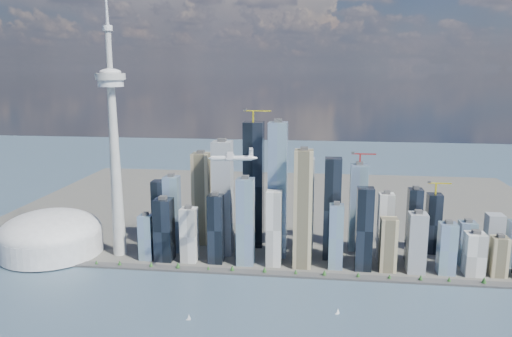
# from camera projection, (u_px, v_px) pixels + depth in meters

# --- Properties ---
(seawall) EXTENTS (1100.00, 22.00, 4.00)m
(seawall) POSITION_uv_depth(u_px,v_px,m) (265.00, 273.00, 911.28)
(seawall) COLOR #383838
(seawall) RESTS_ON ground
(land) EXTENTS (1400.00, 900.00, 3.00)m
(land) POSITION_uv_depth(u_px,v_px,m) (282.00, 207.00, 1349.26)
(land) COLOR #4C4C47
(land) RESTS_ON ground
(shoreline_trees) EXTENTS (960.53, 7.20, 8.80)m
(shoreline_trees) POSITION_uv_depth(u_px,v_px,m) (265.00, 270.00, 909.95)
(shoreline_trees) COLOR #3F2D1E
(shoreline_trees) RESTS_ON seawall
(skyscraper_cluster) EXTENTS (736.00, 142.00, 287.34)m
(skyscraper_cluster) POSITION_uv_depth(u_px,v_px,m) (300.00, 215.00, 971.32)
(skyscraper_cluster) COLOR black
(skyscraper_cluster) RESTS_ON land
(needle_tower) EXTENTS (56.00, 56.00, 550.50)m
(needle_tower) POSITION_uv_depth(u_px,v_px,m) (114.00, 139.00, 960.02)
(needle_tower) COLOR #9D9D98
(needle_tower) RESTS_ON land
(dome_stadium) EXTENTS (200.00, 200.00, 86.00)m
(dome_stadium) POSITION_uv_depth(u_px,v_px,m) (51.00, 235.00, 1005.76)
(dome_stadium) COLOR #BABABA
(dome_stadium) RESTS_ON land
(airplane) EXTENTS (80.30, 71.30, 19.61)m
(airplane) POSITION_uv_depth(u_px,v_px,m) (232.00, 158.00, 803.07)
(airplane) COLOR silver
(airplane) RESTS_ON ground
(sailboat_west) EXTENTS (7.64, 2.41, 10.59)m
(sailboat_west) POSITION_uv_depth(u_px,v_px,m) (189.00, 318.00, 745.31)
(sailboat_west) COLOR silver
(sailboat_west) RESTS_ON ground
(sailboat_east) EXTENTS (7.21, 4.07, 10.17)m
(sailboat_east) POSITION_uv_depth(u_px,v_px,m) (338.00, 312.00, 763.65)
(sailboat_east) COLOR silver
(sailboat_east) RESTS_ON ground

